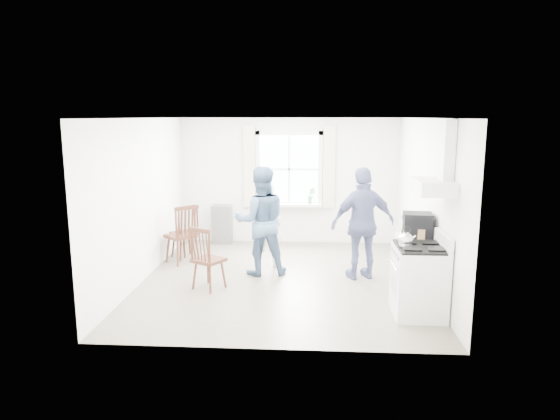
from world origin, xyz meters
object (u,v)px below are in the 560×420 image
(windsor_chair_a, at_px, (187,226))
(windsor_chair_c, at_px, (184,228))
(person_mid, at_px, (261,221))
(low_cabinet, at_px, (414,267))
(stereo_stack, at_px, (418,225))
(gas_stove, at_px, (419,280))
(person_left, at_px, (266,224))
(person_right, at_px, (363,224))
(windsor_chair_b, at_px, (204,252))

(windsor_chair_a, height_order, windsor_chair_c, windsor_chair_c)
(windsor_chair_c, distance_m, person_mid, 1.55)
(low_cabinet, distance_m, stereo_stack, 0.63)
(gas_stove, bearing_deg, stereo_stack, 82.40)
(low_cabinet, relative_size, person_mid, 0.49)
(person_left, bearing_deg, windsor_chair_c, -9.84)
(low_cabinet, bearing_deg, person_right, 129.71)
(gas_stove, xyz_separation_m, person_left, (-2.23, 2.04, 0.28))
(gas_stove, distance_m, stereo_stack, 0.91)
(low_cabinet, height_order, person_mid, person_mid)
(windsor_chair_a, relative_size, person_right, 0.56)
(person_left, bearing_deg, person_mid, 76.31)
(low_cabinet, relative_size, windsor_chair_a, 0.88)
(windsor_chair_b, relative_size, windsor_chair_c, 0.93)
(windsor_chair_c, height_order, person_mid, person_mid)
(low_cabinet, bearing_deg, windsor_chair_a, 155.55)
(stereo_stack, bearing_deg, windsor_chair_a, 155.52)
(windsor_chair_a, height_order, person_left, person_left)
(low_cabinet, relative_size, person_left, 0.59)
(windsor_chair_b, height_order, windsor_chair_c, windsor_chair_c)
(windsor_chair_a, bearing_deg, windsor_chair_b, -68.15)
(windsor_chair_c, bearing_deg, windsor_chair_a, 92.92)
(person_left, bearing_deg, windsor_chair_b, 50.86)
(gas_stove, height_order, windsor_chair_b, gas_stove)
(person_left, bearing_deg, low_cabinet, 143.82)
(windsor_chair_c, height_order, person_right, person_right)
(stereo_stack, bearing_deg, low_cabinet, 151.10)
(person_mid, bearing_deg, windsor_chair_c, -31.50)
(gas_stove, bearing_deg, windsor_chair_c, 150.13)
(low_cabinet, relative_size, person_right, 0.49)
(stereo_stack, height_order, person_left, person_left)
(person_left, relative_size, person_mid, 0.84)
(gas_stove, bearing_deg, low_cabinet, 84.32)
(windsor_chair_c, relative_size, person_mid, 0.59)
(person_mid, bearing_deg, windsor_chair_a, -40.92)
(person_left, bearing_deg, person_right, 156.06)
(gas_stove, bearing_deg, windsor_chair_a, 146.96)
(gas_stove, bearing_deg, person_right, 111.79)
(stereo_stack, distance_m, windsor_chair_a, 4.23)
(windsor_chair_a, bearing_deg, person_left, -14.63)
(stereo_stack, distance_m, person_mid, 2.56)
(gas_stove, xyz_separation_m, windsor_chair_c, (-3.72, 2.14, 0.17))
(gas_stove, relative_size, windsor_chair_a, 1.09)
(windsor_chair_c, distance_m, person_right, 3.19)
(windsor_chair_a, height_order, person_right, person_right)
(gas_stove, height_order, low_cabinet, gas_stove)
(person_right, bearing_deg, windsor_chair_c, -29.00)
(stereo_stack, bearing_deg, person_left, 149.81)
(low_cabinet, relative_size, windsor_chair_c, 0.83)
(windsor_chair_b, relative_size, person_right, 0.54)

